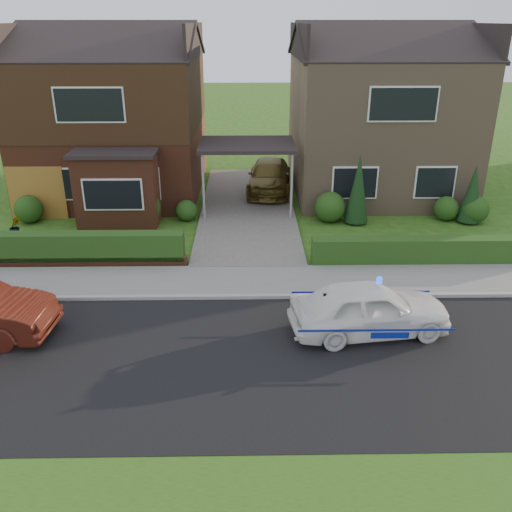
{
  "coord_description": "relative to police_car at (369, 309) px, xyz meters",
  "views": [
    {
      "loc": [
        -0.01,
        -10.56,
        7.31
      ],
      "look_at": [
        0.23,
        3.5,
        1.13
      ],
      "focal_mm": 38.0,
      "sensor_mm": 36.0,
      "label": 1
    }
  ],
  "objects": [
    {
      "name": "conifer_a",
      "position": [
        1.18,
        8.0,
        0.62
      ],
      "size": [
        0.9,
        0.9,
        2.6
      ],
      "primitive_type": "cone",
      "color": "black",
      "rests_on": "ground"
    },
    {
      "name": "shrub_left_near",
      "position": [
        -5.42,
        8.4,
        -0.26
      ],
      "size": [
        0.84,
        0.84,
        0.84
      ],
      "primitive_type": "sphere",
      "color": "#143D13",
      "rests_on": "ground"
    },
    {
      "name": "police_car",
      "position": [
        0.0,
        0.0,
        0.0
      ],
      "size": [
        3.65,
        4.14,
        1.52
      ],
      "rotation": [
        0.0,
        0.0,
        1.7
      ],
      "color": "white",
      "rests_on": "ground"
    },
    {
      "name": "house_left",
      "position": [
        -8.8,
        12.7,
        3.13
      ],
      "size": [
        7.5,
        9.53,
        7.25
      ],
      "color": "brown",
      "rests_on": "ground"
    },
    {
      "name": "driveway",
      "position": [
        -3.02,
        9.8,
        -0.62
      ],
      "size": [
        3.8,
        12.0,
        0.12
      ],
      "primitive_type": "cube",
      "color": "#666059",
      "rests_on": "ground"
    },
    {
      "name": "ground",
      "position": [
        -3.02,
        -1.2,
        -0.68
      ],
      "size": [
        120.0,
        120.0,
        0.0
      ],
      "primitive_type": "plane",
      "color": "#225316",
      "rests_on": "ground"
    },
    {
      "name": "shrub_right_near",
      "position": [
        0.18,
        8.2,
        -0.08
      ],
      "size": [
        1.2,
        1.2,
        1.2
      ],
      "primitive_type": "sphere",
      "color": "#143D13",
      "rests_on": "ground"
    },
    {
      "name": "carport_link",
      "position": [
        -3.02,
        9.75,
        1.98
      ],
      "size": [
        3.8,
        3.0,
        2.77
      ],
      "color": "black",
      "rests_on": "ground"
    },
    {
      "name": "potted_plant_c",
      "position": [
        -8.0,
        4.8,
        -0.32
      ],
      "size": [
        0.46,
        0.46,
        0.72
      ],
      "primitive_type": "imported",
      "rotation": [
        0.0,
        0.0,
        1.43
      ],
      "color": "gray",
      "rests_on": "ground"
    },
    {
      "name": "road",
      "position": [
        -3.02,
        -1.2,
        -0.68
      ],
      "size": [
        60.0,
        6.0,
        0.02
      ],
      "primitive_type": "cube",
      "color": "black",
      "rests_on": "ground"
    },
    {
      "name": "kerb",
      "position": [
        -3.02,
        1.85,
        -0.62
      ],
      "size": [
        60.0,
        0.16,
        0.12
      ],
      "primitive_type": "cube",
      "color": "#9E9993",
      "rests_on": "ground"
    },
    {
      "name": "potted_plant_b",
      "position": [
        -11.43,
        6.72,
        -0.28
      ],
      "size": [
        0.55,
        0.51,
        0.8
      ],
      "primitive_type": "imported",
      "rotation": [
        0.0,
        0.0,
        0.47
      ],
      "color": "gray",
      "rests_on": "ground"
    },
    {
      "name": "driveway_car",
      "position": [
        -2.02,
        12.05,
        0.1
      ],
      "size": [
        2.23,
        4.7,
        1.32
      ],
      "primitive_type": "imported",
      "rotation": [
        0.0,
        0.0,
        -0.09
      ],
      "color": "brown",
      "rests_on": "driveway"
    },
    {
      "name": "shrub_left_mid",
      "position": [
        -7.02,
        8.1,
        -0.02
      ],
      "size": [
        1.32,
        1.32,
        1.32
      ],
      "primitive_type": "sphere",
      "color": "#143D13",
      "rests_on": "ground"
    },
    {
      "name": "dwarf_wall",
      "position": [
        -8.82,
        4.1,
        -0.5
      ],
      "size": [
        7.7,
        0.25,
        0.36
      ],
      "primitive_type": "cube",
      "color": "brown",
      "rests_on": "ground"
    },
    {
      "name": "shrub_right_mid",
      "position": [
        4.78,
        8.3,
        -0.2
      ],
      "size": [
        0.96,
        0.96,
        0.96
      ],
      "primitive_type": "sphere",
      "color": "#143D13",
      "rests_on": "ground"
    },
    {
      "name": "shrub_left_far",
      "position": [
        -11.52,
        8.3,
        -0.14
      ],
      "size": [
        1.08,
        1.08,
        1.08
      ],
      "primitive_type": "sphere",
      "color": "#143D13",
      "rests_on": "ground"
    },
    {
      "name": "conifer_b",
      "position": [
        5.58,
        8.0,
        0.42
      ],
      "size": [
        0.9,
        0.9,
        2.2
      ],
      "primitive_type": "cone",
      "color": "black",
      "rests_on": "ground"
    },
    {
      "name": "garage_door",
      "position": [
        -11.26,
        8.76,
        0.37
      ],
      "size": [
        2.2,
        0.1,
        2.1
      ],
      "primitive_type": "cube",
      "color": "#8D5A1E",
      "rests_on": "ground"
    },
    {
      "name": "sidewalk",
      "position": [
        -3.02,
        2.9,
        -0.63
      ],
      "size": [
        60.0,
        2.0,
        0.1
      ],
      "primitive_type": "cube",
      "color": "slate",
      "rests_on": "ground"
    },
    {
      "name": "house_right",
      "position": [
        2.78,
        12.79,
        2.99
      ],
      "size": [
        7.5,
        8.06,
        7.25
      ],
      "color": "#8F7457",
      "rests_on": "ground"
    },
    {
      "name": "hedge_right",
      "position": [
        2.78,
        4.15,
        -0.68
      ],
      "size": [
        7.5,
        0.55,
        0.8
      ],
      "primitive_type": "cube",
      "color": "#143D13",
      "rests_on": "ground"
    },
    {
      "name": "hedge_left",
      "position": [
        -8.82,
        4.25,
        -0.68
      ],
      "size": [
        7.5,
        0.55,
        0.9
      ],
      "primitive_type": "cube",
      "color": "#143D13",
      "rests_on": "ground"
    },
    {
      "name": "shrub_right_far",
      "position": [
        5.78,
        8.0,
        -0.14
      ],
      "size": [
        1.08,
        1.08,
        1.08
      ],
      "primitive_type": "sphere",
      "color": "#143D13",
      "rests_on": "ground"
    }
  ]
}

